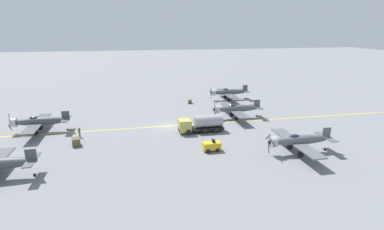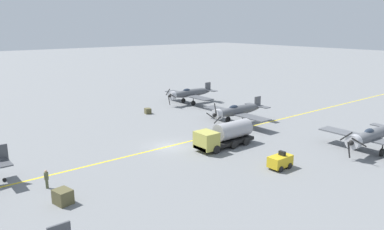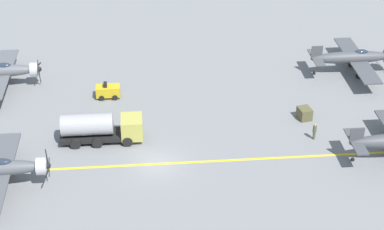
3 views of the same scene
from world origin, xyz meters
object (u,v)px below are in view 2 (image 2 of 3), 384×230
at_px(ground_crew_walking, 46,178).
at_px(tow_tractor, 280,161).
at_px(fuel_tanker, 225,135).
at_px(airplane_near_center, 237,111).
at_px(supply_crate_by_tanker, 148,111).
at_px(supply_crate_mid_lane, 63,197).
at_px(airplane_near_left, 372,136).
at_px(airplane_near_right, 190,93).

bearing_deg(ground_crew_walking, tow_tractor, -116.58).
xyz_separation_m(fuel_tanker, ground_crew_walking, (1.54, 20.69, -0.55)).
bearing_deg(airplane_near_center, supply_crate_by_tanker, 36.82).
distance_m(tow_tractor, supply_crate_mid_lane, 21.25).
height_order(ground_crew_walking, supply_crate_mid_lane, ground_crew_walking).
relative_size(airplane_near_left, supply_crate_by_tanker, 11.03).
bearing_deg(airplane_near_center, ground_crew_walking, 111.17).
relative_size(airplane_near_right, airplane_near_center, 1.00).
xyz_separation_m(airplane_near_right, ground_crew_walking, (-21.05, 33.29, -1.06)).
bearing_deg(fuel_tanker, supply_crate_mid_lane, 96.49).
relative_size(airplane_near_left, tow_tractor, 4.62).
distance_m(airplane_near_right, airplane_near_center, 16.27).
bearing_deg(supply_crate_mid_lane, fuel_tanker, -83.51).
relative_size(airplane_near_center, tow_tractor, 4.62).
relative_size(fuel_tanker, supply_crate_by_tanker, 7.35).
xyz_separation_m(airplane_near_left, fuel_tanker, (12.03, 11.83, -0.50)).
xyz_separation_m(airplane_near_left, tow_tractor, (3.40, 12.19, -1.22)).
distance_m(airplane_near_center, supply_crate_by_tanker, 15.66).
height_order(fuel_tanker, supply_crate_mid_lane, fuel_tanker).
bearing_deg(airplane_near_left, supply_crate_mid_lane, 63.44).
distance_m(airplane_near_center, tow_tractor, 18.00).
bearing_deg(tow_tractor, ground_crew_walking, 63.42).
bearing_deg(ground_crew_walking, airplane_near_center, -80.07).
relative_size(ground_crew_walking, supply_crate_by_tanker, 1.61).
height_order(fuel_tanker, ground_crew_walking, fuel_tanker).
xyz_separation_m(airplane_near_left, ground_crew_walking, (13.57, 32.52, -1.06)).
relative_size(supply_crate_by_tanker, supply_crate_mid_lane, 0.74).
height_order(airplane_near_right, airplane_near_center, airplane_near_center).
bearing_deg(airplane_near_left, tow_tractor, 64.47).
height_order(airplane_near_center, tow_tractor, airplane_near_center).
xyz_separation_m(airplane_near_right, supply_crate_mid_lane, (-24.94, 33.26, -1.40)).
distance_m(airplane_near_left, fuel_tanker, 16.88).
bearing_deg(supply_crate_mid_lane, airplane_near_center, -72.96).
height_order(airplane_near_right, fuel_tanker, airplane_near_right).
relative_size(airplane_near_left, supply_crate_mid_lane, 8.17).
relative_size(airplane_near_center, supply_crate_mid_lane, 8.17).
bearing_deg(airplane_near_center, airplane_near_right, -1.71).
xyz_separation_m(airplane_near_right, fuel_tanker, (-22.58, 12.60, -0.50)).
relative_size(airplane_near_right, ground_crew_walking, 6.85).
bearing_deg(supply_crate_mid_lane, supply_crate_by_tanker, -44.69).
height_order(airplane_near_left, supply_crate_mid_lane, airplane_near_left).
bearing_deg(airplane_near_right, airplane_near_center, 152.32).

